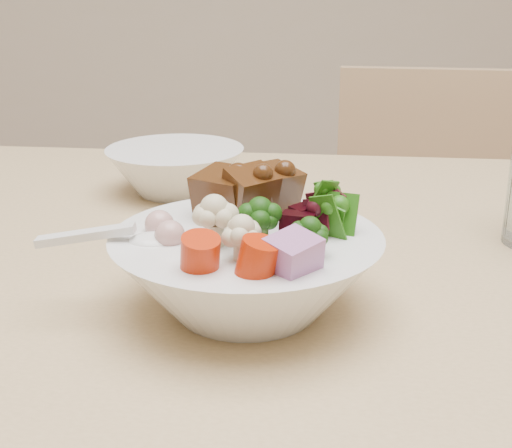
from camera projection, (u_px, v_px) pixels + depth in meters
name	position (u px, v px, depth m)	size (l,w,h in m)	color
chair_far	(437.00, 280.00, 1.38)	(0.48, 0.48, 0.89)	tan
food_bowl	(249.00, 266.00, 0.56)	(0.21, 0.21, 0.11)	white
soup_spoon	(136.00, 240.00, 0.54)	(0.11, 0.03, 0.02)	white
side_bowl	(175.00, 171.00, 0.86)	(0.17, 0.17, 0.06)	white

